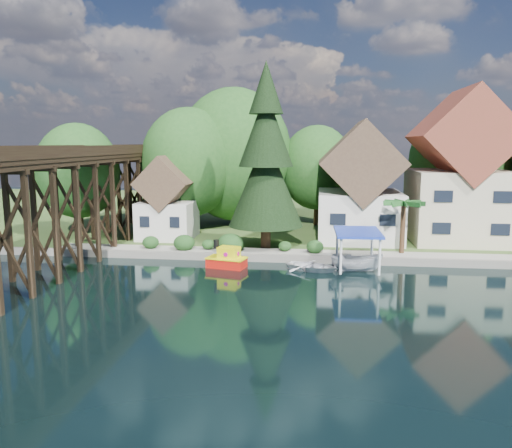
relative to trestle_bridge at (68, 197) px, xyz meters
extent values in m
plane|color=black|center=(16.00, -5.17, -5.35)|extent=(140.00, 140.00, 0.00)
cube|color=#335020|center=(16.00, 28.83, -5.10)|extent=(140.00, 52.00, 0.50)
cube|color=slate|center=(20.00, 2.83, -5.04)|extent=(60.00, 0.40, 0.62)
cube|color=gray|center=(22.00, 4.13, -4.82)|extent=(50.00, 2.60, 0.06)
cube|color=black|center=(0.00, -8.37, -1.35)|extent=(4.00, 0.36, 8.00)
cube|color=black|center=(0.00, -5.17, -1.35)|extent=(4.00, 0.36, 8.00)
cube|color=black|center=(0.00, -1.97, -1.35)|extent=(4.00, 0.36, 8.00)
cube|color=black|center=(0.00, 1.23, -1.35)|extent=(4.00, 0.36, 8.00)
cube|color=black|center=(0.00, 4.43, -1.35)|extent=(4.00, 0.36, 8.00)
cube|color=black|center=(0.00, 7.63, -1.35)|extent=(4.00, 0.36, 8.00)
cube|color=black|center=(0.00, 10.83, -1.35)|extent=(4.00, 0.36, 8.00)
cube|color=black|center=(0.00, 14.03, -1.35)|extent=(4.00, 0.36, 8.00)
cube|color=black|center=(0.00, 17.23, -1.35)|extent=(4.00, 0.36, 8.00)
cube|color=black|center=(0.00, 20.43, -1.35)|extent=(4.00, 0.36, 8.00)
cube|color=black|center=(-1.75, 0.83, 2.70)|extent=(0.35, 44.00, 0.35)
cube|color=black|center=(1.75, 0.83, 2.70)|extent=(0.35, 44.00, 0.35)
cube|color=black|center=(0.00, 0.83, 3.00)|extent=(4.00, 44.00, 0.30)
cube|color=black|center=(-2.00, 0.83, 3.55)|extent=(0.12, 44.00, 0.80)
cube|color=black|center=(2.00, 0.83, 3.55)|extent=(0.12, 44.00, 0.80)
cube|color=silver|center=(23.00, 10.83, -2.60)|extent=(7.50, 8.00, 4.50)
cube|color=#473126|center=(23.00, 10.83, 2.35)|extent=(7.64, 8.64, 7.64)
cube|color=black|center=(20.90, 6.79, -2.37)|extent=(1.35, 0.08, 1.00)
cube|color=black|center=(25.10, 6.79, -2.37)|extent=(1.35, 0.08, 1.00)
cube|color=#C0B596|center=(32.00, 11.33, -1.60)|extent=(8.50, 8.50, 6.50)
cube|color=brown|center=(32.00, 11.33, 4.71)|extent=(8.65, 9.18, 8.65)
cube|color=black|center=(29.62, 7.04, -1.27)|extent=(1.53, 0.08, 1.00)
cube|color=black|center=(34.38, 7.04, -1.27)|extent=(1.53, 0.08, 1.00)
cube|color=silver|center=(5.00, 9.33, -3.10)|extent=(5.00, 5.00, 3.50)
cube|color=#473126|center=(5.00, 9.33, 0.45)|extent=(5.09, 5.40, 5.09)
cube|color=black|center=(3.60, 6.79, -2.92)|extent=(0.90, 0.08, 1.00)
cube|color=black|center=(6.40, 6.79, -2.92)|extent=(0.90, 0.08, 1.00)
cylinder|color=#382314|center=(6.00, 13.83, -2.60)|extent=(0.50, 0.50, 4.50)
ellipsoid|color=#1E4B1B|center=(6.00, 13.83, 2.15)|extent=(4.40, 4.40, 5.06)
cylinder|color=#382314|center=(10.00, 17.83, -2.37)|extent=(0.50, 0.50, 4.95)
ellipsoid|color=#1E4B1B|center=(10.00, 17.83, 2.85)|extent=(5.00, 5.00, 5.75)
cylinder|color=#382314|center=(19.00, 18.83, -2.82)|extent=(0.50, 0.50, 4.05)
ellipsoid|color=#1E4B1B|center=(19.00, 18.83, 1.45)|extent=(4.00, 4.00, 4.60)
cylinder|color=#382314|center=(34.00, 18.83, -2.60)|extent=(0.50, 0.50, 4.50)
ellipsoid|color=#1E4B1B|center=(34.00, 18.83, 2.15)|extent=(4.60, 4.60, 5.29)
cylinder|color=#382314|center=(-4.00, 9.83, -2.82)|extent=(0.50, 0.50, 4.05)
ellipsoid|color=#1E4B1B|center=(-4.00, 9.83, 1.45)|extent=(4.00, 4.00, 4.60)
ellipsoid|color=#194117|center=(8.00, 4.03, -4.08)|extent=(1.98, 1.98, 1.53)
ellipsoid|color=#194117|center=(10.00, 4.33, -4.25)|extent=(1.54, 1.54, 1.19)
ellipsoid|color=#194117|center=(12.00, 3.83, -4.00)|extent=(2.20, 2.20, 1.70)
ellipsoid|color=#194117|center=(5.00, 4.23, -4.17)|extent=(1.76, 1.76, 1.36)
ellipsoid|color=#194117|center=(16.50, 4.43, -4.25)|extent=(1.54, 1.54, 1.19)
ellipsoid|color=#194117|center=(19.00, 4.13, -4.17)|extent=(1.76, 1.76, 1.36)
cylinder|color=#382314|center=(14.73, 6.02, -3.40)|extent=(0.87, 0.87, 2.90)
cone|color=black|center=(14.73, 6.02, 0.95)|extent=(6.38, 6.38, 7.73)
cone|color=black|center=(14.73, 6.02, 5.30)|extent=(4.64, 4.64, 6.28)
cone|color=black|center=(14.73, 6.02, 8.69)|extent=(2.90, 2.90, 4.35)
cylinder|color=#382314|center=(26.07, 4.97, -2.85)|extent=(0.40, 0.40, 3.99)
ellipsoid|color=#174619|center=(26.07, 4.97, -0.68)|extent=(3.84, 3.84, 0.91)
cube|color=red|center=(12.27, 0.60, -5.01)|extent=(3.16, 2.18, 0.77)
cube|color=yellow|center=(12.27, 0.60, -4.60)|extent=(3.28, 2.29, 0.10)
cube|color=yellow|center=(12.46, 0.55, -4.20)|extent=(1.77, 1.48, 0.96)
cylinder|color=black|center=(11.43, 0.80, -3.57)|extent=(0.42, 0.42, 0.67)
cylinder|color=#B40D78|center=(12.31, -0.02, -4.20)|extent=(0.35, 0.16, 0.35)
cylinder|color=#B40D78|center=(12.60, 1.13, -4.20)|extent=(0.35, 0.16, 0.35)
cylinder|color=#B40D78|center=(13.20, 0.37, -4.20)|extent=(0.16, 0.35, 0.35)
imported|color=white|center=(18.83, 0.51, -4.95)|extent=(4.59, 3.91, 0.81)
imported|color=silver|center=(22.12, 0.60, -4.61)|extent=(3.88, 1.54, 1.49)
cube|color=#1B36B1|center=(22.12, 0.60, -2.37)|extent=(3.39, 4.84, 0.18)
cylinder|color=white|center=(23.51, -1.45, -3.71)|extent=(0.18, 0.18, 2.68)
cylinder|color=white|center=(23.40, 2.72, -3.71)|extent=(0.18, 0.18, 2.68)
cylinder|color=white|center=(20.83, -1.51, -3.71)|extent=(0.18, 0.18, 2.68)
cylinder|color=white|center=(20.72, 2.65, -3.71)|extent=(0.18, 0.18, 2.68)
camera|label=1|loc=(19.09, -36.22, 4.16)|focal=35.00mm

